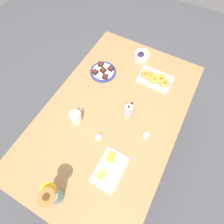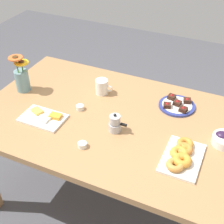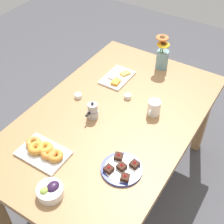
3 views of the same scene
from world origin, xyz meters
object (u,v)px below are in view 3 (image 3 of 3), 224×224
object	(u,v)px
jam_cup_honey	(78,96)
jam_cup_berry	(128,96)
coffee_mug	(154,108)
moka_pot	(93,111)
grape_bowl	(50,191)
dessert_plate	(122,168)
dining_table	(112,126)
cheese_platter	(117,78)
flower_vase	(162,57)
croissant_platter	(43,151)

from	to	relation	value
jam_cup_honey	jam_cup_berry	xyz separation A→B (m)	(-0.17, 0.29, 0.00)
coffee_mug	moka_pot	size ratio (longest dim) A/B	0.99
grape_bowl	coffee_mug	bearing A→B (deg)	168.26
dessert_plate	moka_pot	distance (m)	0.45
grape_bowl	jam_cup_berry	xyz separation A→B (m)	(-0.85, -0.05, -0.01)
dessert_plate	dining_table	bearing A→B (deg)	-140.68
grape_bowl	cheese_platter	distance (m)	1.03
jam_cup_honey	flower_vase	world-z (taller)	flower_vase
coffee_mug	jam_cup_berry	xyz separation A→B (m)	(-0.05, -0.22, -0.04)
croissant_platter	moka_pot	bearing A→B (deg)	170.96
jam_cup_berry	cheese_platter	bearing A→B (deg)	-130.79
dining_table	dessert_plate	world-z (taller)	dessert_plate
croissant_platter	jam_cup_honey	world-z (taller)	croissant_platter
jam_cup_honey	jam_cup_berry	distance (m)	0.34
croissant_platter	jam_cup_honey	bearing A→B (deg)	-165.43
flower_vase	grape_bowl	bearing A→B (deg)	0.63
moka_pot	croissant_platter	bearing A→B (deg)	-9.04
grape_bowl	flower_vase	xyz separation A→B (m)	(-1.30, -0.01, 0.06)
moka_pot	jam_cup_honey	bearing A→B (deg)	-118.13
grape_bowl	croissant_platter	bearing A→B (deg)	-131.09
cheese_platter	jam_cup_honey	size ratio (longest dim) A/B	5.42
grape_bowl	moka_pot	size ratio (longest dim) A/B	1.14
croissant_platter	flower_vase	size ratio (longest dim) A/B	1.13
coffee_mug	dessert_plate	world-z (taller)	coffee_mug
coffee_mug	moka_pot	distance (m)	0.39
coffee_mug	grape_bowl	bearing A→B (deg)	-11.74
coffee_mug	grape_bowl	size ratio (longest dim) A/B	0.87
dessert_plate	grape_bowl	bearing A→B (deg)	-35.20
grape_bowl	croissant_platter	xyz separation A→B (m)	(-0.18, -0.21, -0.01)
coffee_mug	cheese_platter	xyz separation A→B (m)	(-0.19, -0.39, -0.04)
moka_pot	dining_table	bearing A→B (deg)	122.22
croissant_platter	grape_bowl	bearing A→B (deg)	48.91
grape_bowl	croissant_platter	size ratio (longest dim) A/B	0.47
coffee_mug	grape_bowl	distance (m)	0.82
dining_table	cheese_platter	bearing A→B (deg)	-153.47
croissant_platter	jam_cup_berry	xyz separation A→B (m)	(-0.67, 0.16, -0.01)
jam_cup_berry	dessert_plate	bearing A→B (deg)	26.98
jam_cup_berry	jam_cup_honey	bearing A→B (deg)	-58.77
grape_bowl	dessert_plate	world-z (taller)	grape_bowl
cheese_platter	moka_pot	bearing A→B (deg)	10.41
dining_table	jam_cup_berry	xyz separation A→B (m)	(-0.21, -0.01, 0.10)
croissant_platter	jam_cup_honey	xyz separation A→B (m)	(-0.50, -0.13, -0.01)
jam_cup_berry	flower_vase	size ratio (longest dim) A/B	0.19
croissant_platter	flower_vase	distance (m)	1.14
dessert_plate	flower_vase	xyz separation A→B (m)	(-0.98, -0.24, 0.08)
dining_table	jam_cup_berry	size ratio (longest dim) A/B	33.33
dining_table	grape_bowl	distance (m)	0.65
dining_table	jam_cup_honey	xyz separation A→B (m)	(-0.04, -0.29, 0.10)
dining_table	dessert_plate	xyz separation A→B (m)	(0.32, 0.26, 0.10)
jam_cup_honey	dessert_plate	world-z (taller)	dessert_plate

